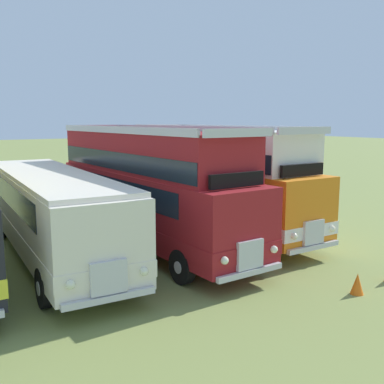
{
  "coord_description": "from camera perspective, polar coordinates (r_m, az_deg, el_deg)",
  "views": [
    {
      "loc": [
        -3.81,
        -15.17,
        4.75
      ],
      "look_at": [
        5.91,
        0.55,
        1.77
      ],
      "focal_mm": 42.11,
      "sensor_mm": 36.0,
      "label": 1
    }
  ],
  "objects": [
    {
      "name": "ground_plane",
      "position": [
        16.35,
        -17.02,
        -8.16
      ],
      "size": [
        200.0,
        200.0,
        0.0
      ],
      "primitive_type": "plane",
      "color": "olive"
    },
    {
      "name": "bus_fourth_in_row",
      "position": [
        16.77,
        -5.53,
        0.91
      ],
      "size": [
        3.09,
        11.23,
        4.52
      ],
      "color": "maroon",
      "rests_on": "ground"
    },
    {
      "name": "bus_third_in_row",
      "position": [
        16.11,
        -17.49,
        -1.98
      ],
      "size": [
        2.89,
        11.62,
        2.99
      ],
      "color": "silver",
      "rests_on": "ground"
    },
    {
      "name": "cone_mid_row",
      "position": [
        13.4,
        20.2,
        -10.85
      ],
      "size": [
        0.36,
        0.36,
        0.59
      ],
      "primitive_type": "cone",
      "color": "orange",
      "rests_on": "ground"
    },
    {
      "name": "bus_fifth_in_row",
      "position": [
        19.16,
        2.96,
        1.97
      ],
      "size": [
        2.77,
        10.94,
        4.52
      ],
      "color": "orange",
      "rests_on": "ground"
    }
  ]
}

